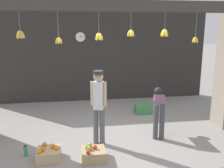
{
  "coord_description": "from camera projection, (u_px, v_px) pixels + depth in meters",
  "views": [
    {
      "loc": [
        -0.9,
        -5.3,
        2.5
      ],
      "look_at": [
        0.0,
        0.46,
        1.16
      ],
      "focal_mm": 40.0,
      "sensor_mm": 36.0,
      "label": 1
    }
  ],
  "objects": [
    {
      "name": "produce_box_green",
      "position": [
        143.0,
        109.0,
        7.36
      ],
      "size": [
        0.47,
        0.35,
        0.28
      ],
      "primitive_type": "cube",
      "color": "#42844C",
      "rests_on": "ground_plane"
    },
    {
      "name": "fruit_crate_oranges",
      "position": [
        49.0,
        154.0,
        4.8
      ],
      "size": [
        0.44,
        0.43,
        0.29
      ],
      "color": "tan",
      "rests_on": "ground_plane"
    },
    {
      "name": "water_bottle",
      "position": [
        26.0,
        151.0,
        4.91
      ],
      "size": [
        0.08,
        0.08,
        0.23
      ],
      "color": "#38934C",
      "rests_on": "ground_plane"
    },
    {
      "name": "shopkeeper",
      "position": [
        99.0,
        102.0,
        5.25
      ],
      "size": [
        0.33,
        0.29,
        1.62
      ],
      "rotation": [
        0.0,
        0.0,
        2.83
      ],
      "color": "#56565B",
      "rests_on": "ground_plane"
    },
    {
      "name": "shop_back_wall",
      "position": [
        100.0,
        56.0,
        8.47
      ],
      "size": [
        7.42,
        0.12,
        3.05
      ],
      "primitive_type": "cube",
      "color": "#2D2B28",
      "rests_on": "ground_plane"
    },
    {
      "name": "storefront_awning",
      "position": [
        114.0,
        7.0,
        5.26
      ],
      "size": [
        5.52,
        0.26,
        0.92
      ],
      "color": "#3D3833"
    },
    {
      "name": "fruit_crate_apples",
      "position": [
        93.0,
        154.0,
        4.79
      ],
      "size": [
        0.45,
        0.42,
        0.29
      ],
      "color": "tan",
      "rests_on": "ground_plane"
    },
    {
      "name": "wall_clock",
      "position": [
        80.0,
        37.0,
        8.16
      ],
      "size": [
        0.33,
        0.03,
        0.33
      ],
      "color": "black"
    },
    {
      "name": "ground_plane",
      "position": [
        115.0,
        137.0,
        5.79
      ],
      "size": [
        60.0,
        60.0,
        0.0
      ],
      "primitive_type": "plane",
      "color": "gray"
    },
    {
      "name": "worker_stooping",
      "position": [
        159.0,
        106.0,
        5.76
      ],
      "size": [
        0.39,
        0.8,
        1.06
      ],
      "rotation": [
        0.0,
        0.0,
        -0.27
      ],
      "color": "#424247",
      "rests_on": "ground_plane"
    }
  ]
}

